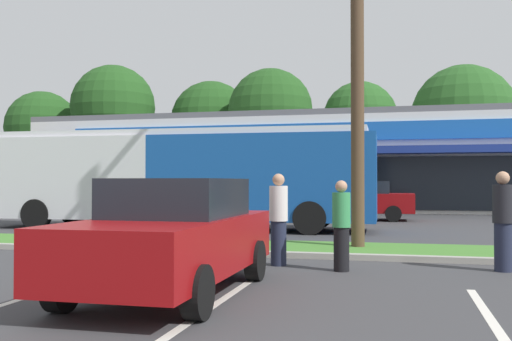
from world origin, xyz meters
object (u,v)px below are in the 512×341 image
Objects in this scene: car_1 at (252,200)px; pedestrian_by_pole at (503,221)px; car_0 at (361,200)px; pedestrian_near_bench at (341,225)px; city_bus at (179,176)px; pedestrian_mid at (279,219)px; car_2 at (173,235)px.

car_1 is 2.33× the size of pedestrian_by_pole.
pedestrian_by_pole reaches higher than car_0.
pedestrian_by_pole is at bearing -107.29° from pedestrian_near_bench.
pedestrian_near_bench is (6.13, -7.90, -0.96)m from city_bus.
city_bus is 10.04m from pedestrian_near_bench.
car_0 is 13.61m from pedestrian_by_pole.
pedestrian_near_bench is (0.51, -13.85, -0.01)m from car_0.
pedestrian_by_pole is at bearing 103.96° from car_0.
pedestrian_near_bench is at bearing 14.76° from pedestrian_by_pole.
car_1 is 14.92m from pedestrian_near_bench.
pedestrian_mid is (-0.70, -13.42, 0.06)m from car_0.
pedestrian_mid is (3.91, -13.59, 0.11)m from car_1.
car_0 is 2.47× the size of pedestrian_by_pole.
car_2 is at bearing 110.90° from pedestrian_near_bench.
pedestrian_by_pole is at bearing -59.43° from car_1.
pedestrian_near_bench is 2.84m from pedestrian_by_pole.
pedestrian_near_bench is 0.93× the size of pedestrian_mid.
car_0 is 13.44m from pedestrian_mid.
city_bus is at bearing -99.27° from car_1.
city_bus reaches higher than pedestrian_near_bench.
pedestrian_mid reaches higher than car_0.
car_2 is at bearing 84.44° from car_0.
city_bus is 8.13× the size of pedestrian_near_bench.
car_1 is 0.93× the size of car_2.
car_2 is (3.01, -16.64, 0.06)m from car_1.
city_bus is 8.99m from pedestrian_mid.
car_1 is at bearing -10.15° from pedestrian_near_bench.
pedestrian_near_bench is at bearing -69.89° from car_1.
pedestrian_near_bench reaches higher than car_0.
car_0 is 2.72× the size of pedestrian_near_bench.
city_bus is at bearing 46.67° from car_0.
car_1 is at bearing -57.64° from pedestrian_by_pole.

